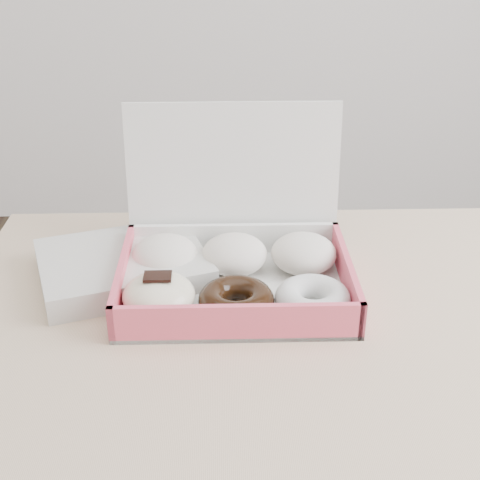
{
  "coord_description": "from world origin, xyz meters",
  "views": [
    {
      "loc": [
        -0.23,
        -0.67,
        1.25
      ],
      "look_at": [
        -0.21,
        0.14,
        0.83
      ],
      "focal_mm": 50.0,
      "sensor_mm": 36.0,
      "label": 1
    }
  ],
  "objects": [
    {
      "name": "newspapers",
      "position": [
        -0.38,
        0.18,
        0.77
      ],
      "size": [
        0.28,
        0.25,
        0.04
      ],
      "primitive_type": "cube",
      "rotation": [
        0.0,
        0.0,
        0.32
      ],
      "color": "silver",
      "rests_on": "table"
    },
    {
      "name": "table",
      "position": [
        0.0,
        0.0,
        0.67
      ],
      "size": [
        1.2,
        0.8,
        0.75
      ],
      "color": "tan",
      "rests_on": "ground"
    },
    {
      "name": "donut_box",
      "position": [
        -0.22,
        0.14,
        0.79
      ],
      "size": [
        0.32,
        0.27,
        0.23
      ],
      "rotation": [
        0.0,
        0.0,
        -0.0
      ],
      "color": "white",
      "rests_on": "table"
    }
  ]
}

